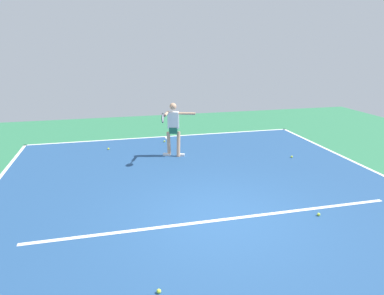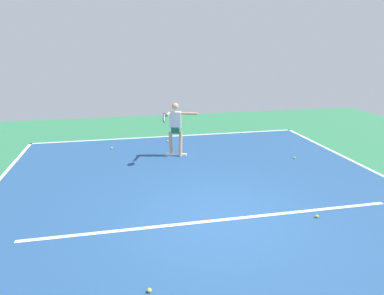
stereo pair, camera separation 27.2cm
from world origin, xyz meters
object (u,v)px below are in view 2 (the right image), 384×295
(tennis_ball_by_sideline, at_px, (168,141))
(tennis_ball_far_corner, at_px, (294,158))
(tennis_ball_near_player, at_px, (149,290))
(tennis_ball_centre_court, at_px, (112,148))
(tennis_ball_by_baseline, at_px, (317,216))
(tennis_player, at_px, (175,126))

(tennis_ball_by_sideline, bearing_deg, tennis_ball_far_corner, 142.68)
(tennis_ball_near_player, relative_size, tennis_ball_centre_court, 1.00)
(tennis_ball_by_sideline, bearing_deg, tennis_ball_centre_court, 13.62)
(tennis_ball_centre_court, relative_size, tennis_ball_by_baseline, 1.00)
(tennis_player, height_order, tennis_ball_far_corner, tennis_player)
(tennis_player, xyz_separation_m, tennis_ball_centre_court, (2.04, -1.22, -0.96))
(tennis_player, distance_m, tennis_ball_near_player, 6.45)
(tennis_ball_near_player, relative_size, tennis_ball_by_sideline, 1.00)
(tennis_ball_near_player, bearing_deg, tennis_player, -102.79)
(tennis_player, distance_m, tennis_ball_centre_court, 2.56)
(tennis_ball_by_sideline, relative_size, tennis_ball_centre_court, 1.00)
(tennis_player, xyz_separation_m, tennis_ball_far_corner, (-3.61, 1.07, -0.96))
(tennis_player, relative_size, tennis_ball_near_player, 26.19)
(tennis_ball_by_sideline, xyz_separation_m, tennis_ball_by_baseline, (-2.22, 6.40, 0.00))
(tennis_ball_near_player, xyz_separation_m, tennis_ball_by_baseline, (-3.60, -1.52, 0.00))
(tennis_player, relative_size, tennis_ball_by_sideline, 26.19)
(tennis_ball_near_player, relative_size, tennis_ball_far_corner, 1.00)
(tennis_ball_near_player, xyz_separation_m, tennis_ball_far_corner, (-5.02, -5.15, 0.00))
(tennis_ball_centre_court, bearing_deg, tennis_ball_far_corner, 158.02)
(tennis_ball_near_player, distance_m, tennis_ball_by_baseline, 3.91)
(tennis_player, distance_m, tennis_ball_by_baseline, 5.27)
(tennis_player, height_order, tennis_ball_near_player, tennis_player)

